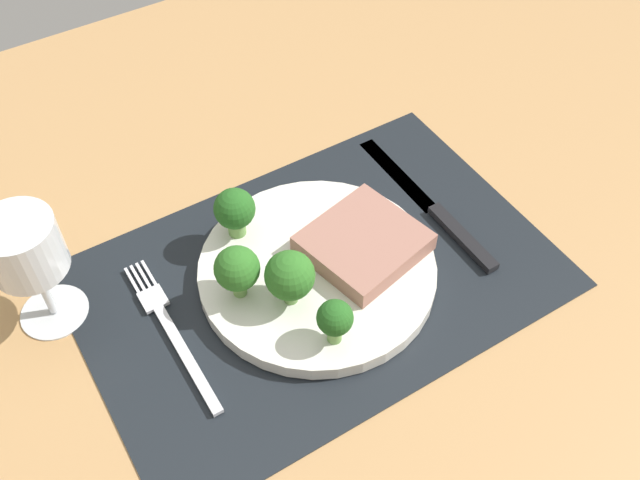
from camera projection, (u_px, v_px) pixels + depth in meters
ground_plane at (317, 286)px, 74.18cm from camera, size 140.00×110.00×3.00cm
placemat at (317, 276)px, 72.92cm from camera, size 46.51×31.12×0.30cm
plate at (317, 271)px, 72.20cm from camera, size 23.65×23.65×1.60cm
steak at (364, 243)px, 72.10cm from camera, size 12.63×12.09×2.11cm
broccoli_front_edge at (235, 210)px, 71.84cm from camera, size 4.19×4.19×5.66cm
broccoli_near_steak at (335, 319)px, 63.70cm from camera, size 3.34×3.34×5.04cm
broccoli_center at (237, 269)px, 66.68cm from camera, size 4.33×4.33×5.92cm
broccoli_near_fork at (290, 276)px, 66.10cm from camera, size 4.72×4.72×6.15cm
fork at (172, 331)px, 68.24cm from camera, size 2.40×19.20×0.50cm
knife at (436, 211)px, 78.08cm from camera, size 1.80×23.00×0.80cm
wine_glass at (26, 253)px, 63.25cm from camera, size 6.79×6.79×12.80cm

